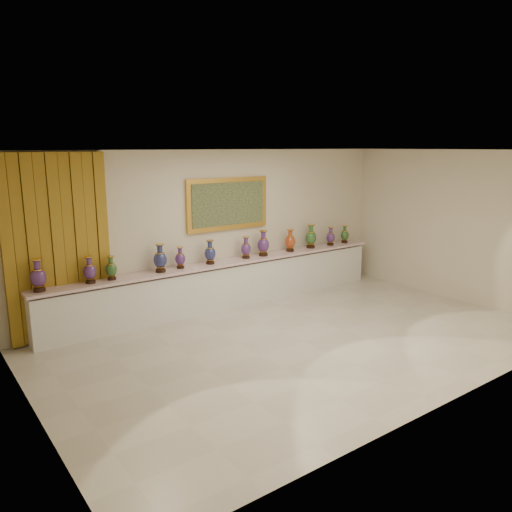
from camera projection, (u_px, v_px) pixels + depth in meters
The scene contains 16 objects.
ground at pixel (304, 342), 7.98m from camera, with size 8.00×8.00×0.00m, color beige.
room at pixel (90, 239), 8.12m from camera, with size 8.00×8.00×8.00m.
counter at pixel (226, 284), 9.68m from camera, with size 7.28×0.48×0.90m.
vase_0 at pixel (38, 277), 7.53m from camera, with size 0.28×0.28×0.51m.
vase_1 at pixel (90, 271), 7.99m from camera, with size 0.26×0.26×0.44m.
vase_2 at pixel (111, 269), 8.21m from camera, with size 0.22×0.22×0.40m.
vase_3 at pixel (160, 259), 8.70m from camera, with size 0.30×0.30×0.50m.
vase_4 at pixel (180, 259), 8.98m from camera, with size 0.19×0.19×0.39m.
vase_5 at pixel (210, 253), 9.31m from camera, with size 0.26×0.26×0.45m.
vase_6 at pixel (246, 249), 9.78m from camera, with size 0.24×0.24×0.43m.
vase_7 at pixel (263, 245), 10.00m from camera, with size 0.27×0.27×0.51m.
vase_8 at pixel (290, 241), 10.43m from camera, with size 0.28×0.28×0.47m.
vase_9 at pixel (311, 237), 10.79m from camera, with size 0.32×0.32×0.52m.
vase_10 at pixel (330, 237), 11.08m from camera, with size 0.20×0.20×0.41m.
vase_11 at pixel (345, 235), 11.37m from camera, with size 0.20×0.20×0.40m.
label_card at pixel (195, 268), 9.03m from camera, with size 0.10×0.06×0.00m, color white.
Camera 1 is at (-5.05, -5.60, 3.06)m, focal length 35.00 mm.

